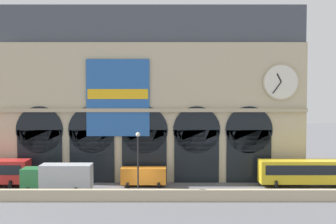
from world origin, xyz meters
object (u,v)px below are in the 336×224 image
at_px(van_center, 143,176).
at_px(street_lamp_quayside, 137,157).
at_px(box_truck_midwest, 57,177).
at_px(bus_east, 306,172).

height_order(van_center, street_lamp_quayside, street_lamp_quayside).
relative_size(box_truck_midwest, bus_east, 0.68).
relative_size(box_truck_midwest, street_lamp_quayside, 1.09).
distance_m(van_center, bus_east, 18.89).
distance_m(box_truck_midwest, van_center, 9.69).
bearing_deg(van_center, box_truck_midwest, -160.47).
bearing_deg(street_lamp_quayside, box_truck_midwest, 161.53).
bearing_deg(bus_east, street_lamp_quayside, -162.82).
height_order(van_center, bus_east, bus_east).
bearing_deg(street_lamp_quayside, bus_east, 17.18).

